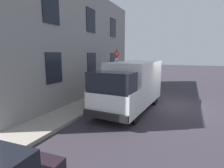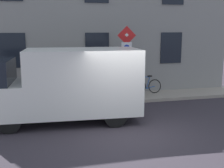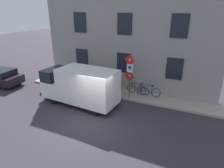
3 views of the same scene
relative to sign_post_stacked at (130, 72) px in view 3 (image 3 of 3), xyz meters
The scene contains 9 objects.
ground_plane 4.17m from the sign_post_stacked, 164.22° to the left, with size 80.00×80.00×0.00m, color #332E36.
sidewalk_slab 2.32m from the sign_post_stacked, 58.04° to the left, with size 1.63×15.45×0.14m, color #A1968A.
building_facade 2.48m from the sign_post_stacked, 28.96° to the left, with size 0.75×13.45×7.02m.
sign_post_stacked is the anchor object (origin of this frame).
delivery_van 3.43m from the sign_post_stacked, 124.85° to the left, with size 2.36×5.45×2.50m.
bicycle_blue 2.15m from the sign_post_stacked, 53.19° to the right, with size 0.46×1.71×0.89m.
bicycle_black 1.84m from the sign_post_stacked, 22.50° to the right, with size 0.46×1.72×0.89m.
pedestrian 3.22m from the sign_post_stacked, 84.03° to the left, with size 0.41×0.47×1.72m.
litter_bin 1.85m from the sign_post_stacked, 82.27° to the left, with size 0.44×0.44×0.90m, color #2D5133.
Camera 3 is at (-8.41, -5.06, 6.13)m, focal length 31.13 mm.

